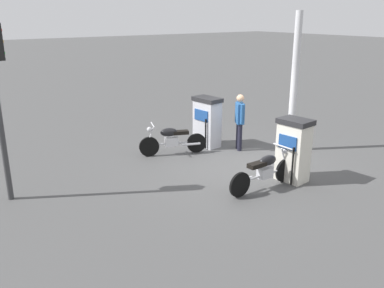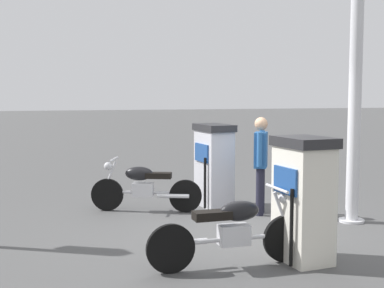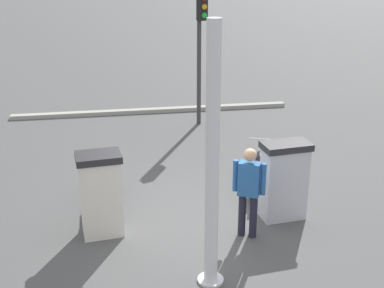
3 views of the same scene
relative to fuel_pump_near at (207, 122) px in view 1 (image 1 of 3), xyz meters
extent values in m
plane|color=#4C4C4C|center=(0.32, 1.65, -0.76)|extent=(120.00, 120.00, 0.00)
cube|color=silver|center=(0.00, 0.00, -0.07)|extent=(0.53, 0.82, 1.37)
cube|color=#1E478C|center=(0.24, 0.02, 0.23)|extent=(0.08, 0.55, 0.32)
cube|color=#262628|center=(0.00, 0.00, 0.67)|extent=(0.58, 0.91, 0.12)
cylinder|color=black|center=(0.25, 0.26, -0.28)|extent=(0.05, 0.05, 0.89)
cube|color=silver|center=(0.00, 3.31, -0.06)|extent=(0.55, 0.73, 1.40)
cube|color=#1E478C|center=(0.25, 3.33, 0.25)|extent=(0.08, 0.48, 0.32)
cube|color=#262628|center=(0.00, 3.31, 0.70)|extent=(0.61, 0.80, 0.12)
cylinder|color=black|center=(0.27, 3.54, -0.27)|extent=(0.05, 0.05, 0.91)
cylinder|color=black|center=(1.89, -0.19, -0.48)|extent=(0.55, 0.28, 0.56)
cylinder|color=black|center=(0.62, 0.31, -0.48)|extent=(0.55, 0.28, 0.56)
cube|color=silver|center=(1.30, 0.04, -0.38)|extent=(0.41, 0.32, 0.24)
cylinder|color=silver|center=(1.25, 0.06, -0.43)|extent=(0.97, 0.43, 0.05)
ellipsoid|color=black|center=(1.37, 0.02, -0.10)|extent=(0.53, 0.38, 0.24)
cube|color=black|center=(1.05, 0.14, -0.13)|extent=(0.48, 0.35, 0.10)
cylinder|color=silver|center=(1.85, -0.18, -0.18)|extent=(0.26, 0.13, 0.57)
cylinder|color=silver|center=(1.78, -0.15, 0.14)|extent=(0.24, 0.53, 0.04)
sphere|color=silver|center=(1.87, -0.19, 0.02)|extent=(0.18, 0.18, 0.14)
cylinder|color=silver|center=(0.85, 0.35, -0.46)|extent=(0.54, 0.27, 0.07)
cylinder|color=black|center=(0.21, 3.27, -0.47)|extent=(0.57, 0.06, 0.57)
cylinder|color=black|center=(1.64, 3.28, -0.47)|extent=(0.57, 0.06, 0.57)
cube|color=silver|center=(0.88, 3.27, -0.37)|extent=(0.36, 0.20, 0.24)
cylinder|color=silver|center=(0.93, 3.27, -0.42)|extent=(1.07, 0.06, 0.05)
ellipsoid|color=black|center=(0.81, 3.27, -0.09)|extent=(0.48, 0.22, 0.24)
cube|color=black|center=(1.15, 3.28, -0.12)|extent=(0.44, 0.20, 0.10)
cylinder|color=silver|center=(0.25, 3.27, -0.17)|extent=(0.26, 0.04, 0.57)
cylinder|color=silver|center=(0.33, 3.27, 0.15)|extent=(0.04, 0.56, 0.04)
sphere|color=silver|center=(0.23, 3.27, 0.03)|extent=(0.14, 0.14, 0.14)
cylinder|color=silver|center=(1.44, 3.16, -0.45)|extent=(0.55, 0.07, 0.07)
cylinder|color=#1E1E2D|center=(-0.50, 0.92, -0.36)|extent=(0.18, 0.18, 0.80)
cylinder|color=#1E1E2D|center=(-0.59, 0.74, -0.36)|extent=(0.18, 0.18, 0.80)
cube|color=#265999|center=(-0.55, 0.83, 0.34)|extent=(0.35, 0.41, 0.59)
cylinder|color=#265999|center=(-0.43, 1.04, 0.37)|extent=(0.12, 0.12, 0.56)
cylinder|color=#265999|center=(-0.66, 0.62, 0.37)|extent=(0.12, 0.12, 0.56)
sphere|color=tan|center=(-0.55, 0.83, 0.77)|extent=(0.30, 0.30, 0.22)
sphere|color=orange|center=(5.50, 0.37, 2.54)|extent=(0.19, 0.19, 0.15)
sphere|color=green|center=(5.50, 0.37, 2.32)|extent=(0.19, 0.19, 0.15)
cylinder|color=silver|center=(-1.72, 1.74, 1.20)|extent=(0.20, 0.20, 3.91)
cylinder|color=silver|center=(-1.72, 1.74, -0.74)|extent=(0.40, 0.40, 0.04)
camera|label=1|loc=(7.28, 9.30, 3.08)|focal=38.28mm
camera|label=2|loc=(3.09, 8.98, 1.27)|focal=49.84mm
camera|label=3|loc=(-8.12, 3.20, 3.95)|focal=48.08mm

